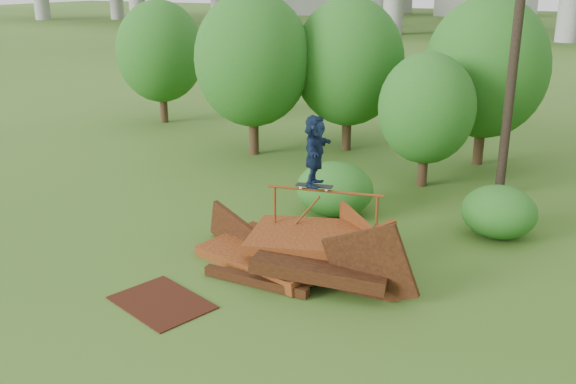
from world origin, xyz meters
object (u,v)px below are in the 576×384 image
at_px(flat_plate, 162,302).
at_px(utility_pole, 519,15).
at_px(scrap_pile, 300,253).
at_px(skater, 315,151).

distance_m(flat_plate, utility_pole, 12.43).
bearing_deg(utility_pole, scrap_pile, -111.78).
bearing_deg(scrap_pile, flat_plate, -123.58).
distance_m(skater, utility_pole, 7.93).
height_order(skater, utility_pole, utility_pole).
height_order(scrap_pile, skater, skater).
relative_size(skater, utility_pole, 0.16).
height_order(scrap_pile, utility_pole, utility_pole).
height_order(skater, flat_plate, skater).
xyz_separation_m(scrap_pile, skater, (0.03, 0.66, 2.23)).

